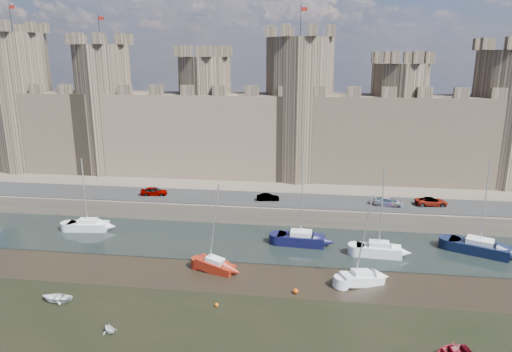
# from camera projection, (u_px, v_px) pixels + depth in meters

# --- Properties ---
(water_channel) EXTENTS (160.00, 12.00, 0.08)m
(water_channel) POSITION_uv_depth(u_px,v_px,m) (271.00, 243.00, 56.64)
(water_channel) COLOR black
(water_channel) RESTS_ON ground
(quay) EXTENTS (160.00, 60.00, 2.50)m
(quay) POSITION_uv_depth(u_px,v_px,m) (290.00, 167.00, 90.85)
(quay) COLOR #4C443A
(quay) RESTS_ON ground
(road) EXTENTS (160.00, 7.00, 0.10)m
(road) POSITION_uv_depth(u_px,v_px,m) (278.00, 200.00, 65.60)
(road) COLOR black
(road) RESTS_ON quay
(castle) EXTENTS (108.50, 11.00, 29.00)m
(castle) POSITION_uv_depth(u_px,v_px,m) (283.00, 123.00, 76.81)
(castle) COLOR #42382B
(castle) RESTS_ON quay
(car_0) EXTENTS (4.06, 2.10, 1.32)m
(car_0) POSITION_uv_depth(u_px,v_px,m) (154.00, 191.00, 67.61)
(car_0) COLOR gray
(car_0) RESTS_ON quay
(car_1) EXTENTS (3.33, 1.51, 1.06)m
(car_1) POSITION_uv_depth(u_px,v_px,m) (268.00, 197.00, 65.11)
(car_1) COLOR gray
(car_1) RESTS_ON quay
(car_2) EXTENTS (4.37, 2.24, 1.21)m
(car_2) POSITION_uv_depth(u_px,v_px,m) (389.00, 202.00, 62.80)
(car_2) COLOR gray
(car_2) RESTS_ON quay
(car_3) EXTENTS (4.51, 2.47, 1.20)m
(car_3) POSITION_uv_depth(u_px,v_px,m) (431.00, 202.00, 62.96)
(car_3) COLOR gray
(car_3) RESTS_ON quay
(sailboat_0) EXTENTS (5.42, 2.56, 9.79)m
(sailboat_0) POSITION_uv_depth(u_px,v_px,m) (88.00, 225.00, 60.67)
(sailboat_0) COLOR silver
(sailboat_0) RESTS_ON ground
(sailboat_1) EXTENTS (5.85, 2.59, 11.45)m
(sailboat_1) POSITION_uv_depth(u_px,v_px,m) (301.00, 239.00, 55.90)
(sailboat_1) COLOR black
(sailboat_1) RESTS_ON ground
(sailboat_2) EXTENTS (5.17, 2.24, 10.94)m
(sailboat_2) POSITION_uv_depth(u_px,v_px,m) (379.00, 249.00, 52.80)
(sailboat_2) COLOR silver
(sailboat_2) RESTS_ON ground
(sailboat_3) EXTENTS (6.97, 5.00, 11.40)m
(sailboat_3) POSITION_uv_depth(u_px,v_px,m) (479.00, 247.00, 53.46)
(sailboat_3) COLOR black
(sailboat_3) RESTS_ON ground
(sailboat_4) EXTENTS (4.53, 2.85, 9.90)m
(sailboat_4) POSITION_uv_depth(u_px,v_px,m) (215.00, 265.00, 49.12)
(sailboat_4) COLOR maroon
(sailboat_4) RESTS_ON ground
(sailboat_5) EXTENTS (4.74, 3.33, 9.53)m
(sailboat_5) POSITION_uv_depth(u_px,v_px,m) (361.00, 278.00, 46.32)
(sailboat_5) COLOR silver
(sailboat_5) RESTS_ON ground
(dinghy_3) EXTENTS (1.93, 1.89, 0.77)m
(dinghy_3) POSITION_uv_depth(u_px,v_px,m) (110.00, 329.00, 38.13)
(dinghy_3) COLOR white
(dinghy_3) RESTS_ON ground
(dinghy_6) EXTENTS (3.00, 2.17, 0.61)m
(dinghy_6) POSITION_uv_depth(u_px,v_px,m) (57.00, 298.00, 43.16)
(dinghy_6) COLOR silver
(dinghy_6) RESTS_ON ground
(buoy_1) EXTENTS (0.38, 0.38, 0.38)m
(buoy_1) POSITION_uv_depth(u_px,v_px,m) (217.00, 305.00, 42.22)
(buoy_1) COLOR #BA5008
(buoy_1) RESTS_ON ground
(buoy_3) EXTENTS (0.49, 0.49, 0.49)m
(buoy_3) POSITION_uv_depth(u_px,v_px,m) (296.00, 291.00, 44.60)
(buoy_3) COLOR #C64208
(buoy_3) RESTS_ON ground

